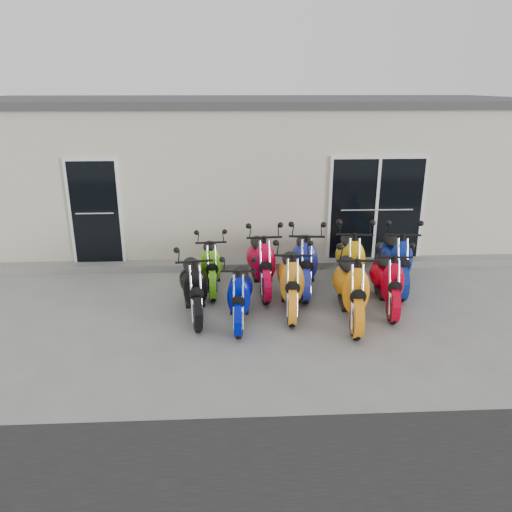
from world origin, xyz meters
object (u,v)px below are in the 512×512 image
at_px(scooter_front_blue, 240,285).
at_px(scooter_back_extra, 395,251).
at_px(scooter_front_black, 193,277).
at_px(scooter_back_green, 211,256).
at_px(scooter_back_yellow, 351,251).
at_px(scooter_front_red, 387,272).
at_px(scooter_back_red, 261,253).
at_px(scooter_front_orange_a, 291,271).
at_px(scooter_front_orange_b, 351,278).
at_px(scooter_back_blue, 305,253).

bearing_deg(scooter_front_blue, scooter_back_extra, 27.28).
relative_size(scooter_front_black, scooter_back_green, 1.05).
distance_m(scooter_front_blue, scooter_back_yellow, 2.45).
bearing_deg(scooter_back_yellow, scooter_front_red, -56.75).
relative_size(scooter_front_blue, scooter_front_red, 0.95).
bearing_deg(scooter_back_green, scooter_back_red, -10.39).
distance_m(scooter_back_green, scooter_back_red, 0.94).
relative_size(scooter_front_blue, scooter_front_orange_a, 0.90).
height_order(scooter_front_orange_a, scooter_back_yellow, scooter_back_yellow).
relative_size(scooter_front_black, scooter_front_orange_b, 0.92).
bearing_deg(scooter_front_red, scooter_back_red, 162.12).
bearing_deg(scooter_front_red, scooter_back_blue, 150.38).
height_order(scooter_front_blue, scooter_back_extra, scooter_back_extra).
height_order(scooter_front_orange_b, scooter_back_red, scooter_front_orange_b).
relative_size(scooter_front_orange_a, scooter_back_red, 0.97).
relative_size(scooter_back_red, scooter_back_extra, 0.99).
bearing_deg(scooter_front_black, scooter_front_orange_b, -15.22).
bearing_deg(scooter_front_orange_b, scooter_back_green, 152.70).
bearing_deg(scooter_back_red, scooter_back_green, 169.81).
xyz_separation_m(scooter_back_red, scooter_back_extra, (2.52, -0.01, 0.00)).
xyz_separation_m(scooter_front_black, scooter_back_extra, (3.70, 1.02, 0.05)).
bearing_deg(scooter_back_extra, scooter_back_yellow, -172.88).
height_order(scooter_front_black, scooter_back_extra, scooter_back_extra).
bearing_deg(scooter_back_red, scooter_front_orange_a, -66.82).
height_order(scooter_front_blue, scooter_front_orange_b, scooter_front_orange_b).
xyz_separation_m(scooter_front_blue, scooter_back_yellow, (2.09, 1.27, 0.11)).
bearing_deg(scooter_front_orange_b, scooter_back_extra, 53.88).
height_order(scooter_front_black, scooter_back_yellow, scooter_back_yellow).
bearing_deg(scooter_front_blue, scooter_back_green, 113.56).
bearing_deg(scooter_front_blue, scooter_front_orange_a, 28.41).
relative_size(scooter_back_green, scooter_back_blue, 0.89).
bearing_deg(scooter_front_black, scooter_back_yellow, 10.94).
distance_m(scooter_front_black, scooter_back_red, 1.56).
bearing_deg(scooter_back_green, scooter_back_extra, -5.78).
bearing_deg(scooter_back_extra, scooter_front_red, -109.44).
height_order(scooter_front_black, scooter_back_green, scooter_front_black).
distance_m(scooter_front_black, scooter_back_green, 1.16).
bearing_deg(scooter_front_black, scooter_back_blue, 18.69).
xyz_separation_m(scooter_front_black, scooter_back_green, (0.25, 1.13, -0.04)).
distance_m(scooter_front_orange_a, scooter_back_blue, 0.96).
bearing_deg(scooter_back_blue, scooter_front_orange_a, -106.52).
distance_m(scooter_front_red, scooter_back_red, 2.29).
relative_size(scooter_front_red, scooter_back_yellow, 0.89).
height_order(scooter_front_blue, scooter_back_green, scooter_back_green).
height_order(scooter_front_red, scooter_back_green, scooter_front_red).
bearing_deg(scooter_front_orange_b, scooter_back_red, 140.53).
height_order(scooter_front_blue, scooter_back_blue, scooter_back_blue).
height_order(scooter_front_orange_b, scooter_back_yellow, scooter_back_yellow).
relative_size(scooter_front_blue, scooter_back_extra, 0.87).
bearing_deg(scooter_front_orange_b, scooter_back_blue, 117.50).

